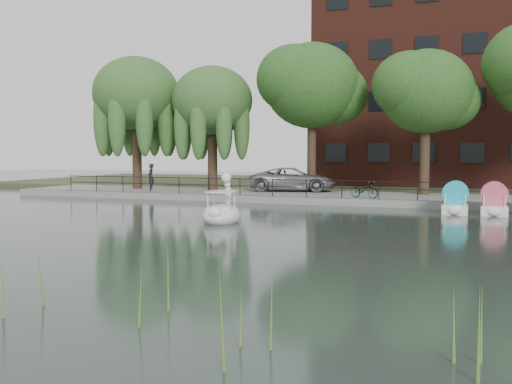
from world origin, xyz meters
The scene contains 15 objects.
ground_plane centered at (0.00, 0.00, 0.00)m, with size 120.00×120.00×0.00m, color #313D3C.
promenade centered at (0.00, 16.00, 0.20)m, with size 40.00×6.00×0.40m, color gray.
kerb centered at (0.00, 13.05, 0.20)m, with size 40.00×0.25×0.40m, color gray.
land_strip centered at (0.00, 30.00, 0.18)m, with size 60.00×22.00×0.36m, color #47512D.
railing centered at (0.00, 13.25, 1.15)m, with size 32.00×0.05×1.00m.
apartment_building centered at (7.00, 29.97, 9.36)m, with size 20.00×10.07×18.00m.
willow_left centered at (-13.00, 16.50, 6.87)m, with size 5.88×5.88×9.01m.
willow_mid centered at (-7.50, 17.00, 6.25)m, with size 5.32×5.32×8.15m.
broadleaf_center centered at (-1.00, 18.00, 7.06)m, with size 6.00×6.00×9.25m.
broadleaf_right centered at (6.00, 17.50, 6.39)m, with size 5.40×5.40×8.32m.
minivan centered at (-2.13, 17.59, 1.27)m, with size 6.27×2.88×1.74m, color gray.
bicycle centered at (3.15, 13.75, 0.90)m, with size 1.72×0.60×1.00m, color gray.
pedestrian centered at (-11.64, 16.03, 1.39)m, with size 0.71×0.48×1.98m, color black.
swan_boat centered at (-1.06, 4.15, 0.45)m, with size 1.89×2.62×2.04m.
reed_bank centered at (2.00, -9.50, 0.60)m, with size 24.00×2.40×1.20m.
Camera 1 is at (8.58, -17.35, 2.90)m, focal length 40.00 mm.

